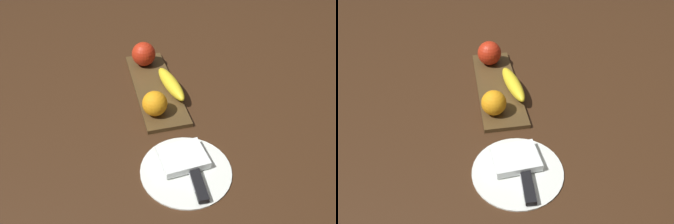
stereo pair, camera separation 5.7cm
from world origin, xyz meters
TOP-DOWN VIEW (x-y plane):
  - ground_plane at (0.00, 0.00)m, footprint 2.40×2.40m
  - fruit_tray at (0.02, 0.01)m, footprint 0.41×0.13m
  - apple at (0.16, 0.02)m, footprint 0.08×0.08m
  - banana at (-0.01, -0.03)m, footprint 0.19×0.07m
  - orange_near_apple at (-0.11, 0.04)m, footprint 0.07×0.07m
  - dinner_plate at (-0.32, 0.01)m, footprint 0.22×0.22m
  - folded_napkin at (-0.30, 0.01)m, footprint 0.10×0.12m
  - knife at (-0.37, 0.00)m, footprint 0.18×0.03m

SIDE VIEW (x-z plane):
  - ground_plane at x=0.00m, z-range 0.00..0.00m
  - dinner_plate at x=-0.32m, z-range 0.00..0.01m
  - fruit_tray at x=0.02m, z-range 0.00..0.01m
  - knife at x=-0.37m, z-range 0.01..0.02m
  - folded_napkin at x=-0.30m, z-range 0.01..0.03m
  - banana at x=-0.01m, z-range 0.01..0.05m
  - orange_near_apple at x=-0.11m, z-range 0.01..0.08m
  - apple at x=0.16m, z-range 0.01..0.09m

